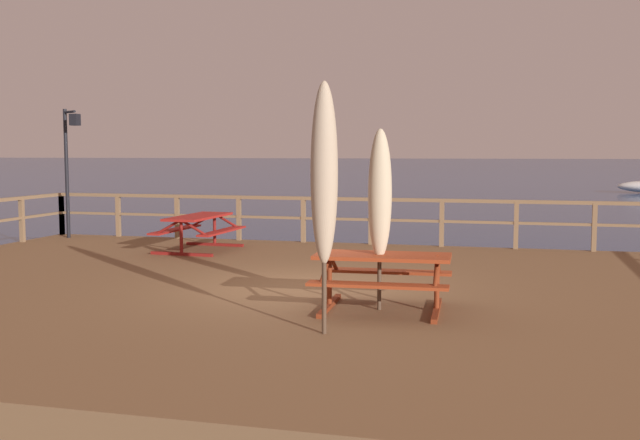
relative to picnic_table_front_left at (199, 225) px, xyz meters
The scene contains 8 objects.
ground_plane 5.19m from the picnic_table_front_left, 46.88° to the right, with size 600.00×600.00×0.00m, color navy.
wooden_deck 5.13m from the picnic_table_front_left, 46.88° to the right, with size 16.59×11.58×0.61m, color brown.
railing_waterside_far 3.97m from the picnic_table_front_left, 29.44° to the left, with size 16.39×0.10×1.09m.
picnic_table_front_left is the anchor object (origin of this frame).
picnic_table_mid_right 7.00m from the picnic_table_front_left, 45.72° to the right, with size 1.89×1.48×0.78m.
patio_umbrella_tall_front 7.96m from the picnic_table_front_left, 55.56° to the right, with size 0.32×0.32×2.96m.
patio_umbrella_tall_mid_right 7.03m from the picnic_table_front_left, 45.89° to the right, with size 0.32×0.32×2.46m.
lamp_post_hooked 4.46m from the picnic_table_front_left, 161.96° to the left, with size 0.61×0.44×3.20m.
Camera 1 is at (3.05, -11.03, 2.75)m, focal length 41.14 mm.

